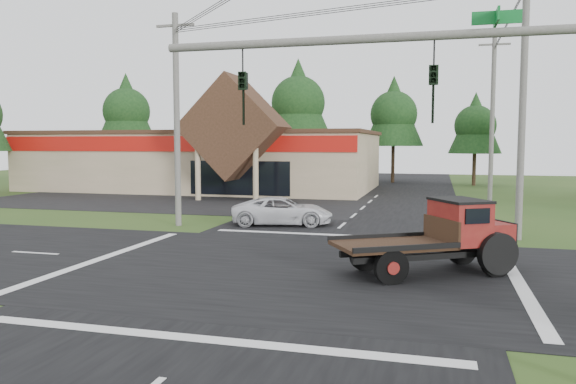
% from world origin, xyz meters
% --- Properties ---
extents(ground, '(120.00, 120.00, 0.00)m').
position_xyz_m(ground, '(0.00, 0.00, 0.00)').
color(ground, '#264217').
rests_on(ground, ground).
extents(road_ns, '(12.00, 120.00, 0.02)m').
position_xyz_m(road_ns, '(0.00, 0.00, 0.01)').
color(road_ns, black).
rests_on(road_ns, ground).
extents(road_ew, '(120.00, 12.00, 0.02)m').
position_xyz_m(road_ew, '(0.00, 0.00, 0.01)').
color(road_ew, black).
rests_on(road_ew, ground).
extents(parking_apron, '(28.00, 14.00, 0.02)m').
position_xyz_m(parking_apron, '(-14.00, 19.00, 0.01)').
color(parking_apron, black).
rests_on(parking_apron, ground).
extents(cvs_building, '(30.40, 18.20, 9.19)m').
position_xyz_m(cvs_building, '(-15.70, 29.57, 2.78)').
color(cvs_building, tan).
rests_on(cvs_building, ground).
extents(traffic_signal_mast, '(8.12, 0.24, 7.00)m').
position_xyz_m(traffic_signal_mast, '(5.82, -7.50, 4.43)').
color(traffic_signal_mast, '#595651').
rests_on(traffic_signal_mast, ground).
extents(utility_pole_nw, '(2.00, 0.30, 10.50)m').
position_xyz_m(utility_pole_nw, '(-8.00, 8.00, 5.39)').
color(utility_pole_nw, '#595651').
rests_on(utility_pole_nw, ground).
extents(utility_pole_ne, '(2.00, 0.30, 11.50)m').
position_xyz_m(utility_pole_ne, '(8.00, 8.00, 5.89)').
color(utility_pole_ne, '#595651').
rests_on(utility_pole_ne, ground).
extents(utility_pole_n, '(2.00, 0.30, 11.20)m').
position_xyz_m(utility_pole_n, '(8.00, 22.00, 5.74)').
color(utility_pole_n, '#595651').
rests_on(utility_pole_n, ground).
extents(tree_row_a, '(6.72, 6.72, 12.12)m').
position_xyz_m(tree_row_a, '(-30.00, 40.00, 8.05)').
color(tree_row_a, '#332316').
rests_on(tree_row_a, ground).
extents(tree_row_b, '(5.60, 5.60, 10.10)m').
position_xyz_m(tree_row_b, '(-20.00, 42.00, 6.70)').
color(tree_row_b, '#332316').
rests_on(tree_row_b, ground).
extents(tree_row_c, '(7.28, 7.28, 13.13)m').
position_xyz_m(tree_row_c, '(-10.00, 41.00, 8.72)').
color(tree_row_c, '#332316').
rests_on(tree_row_c, ground).
extents(tree_row_d, '(6.16, 6.16, 11.11)m').
position_xyz_m(tree_row_d, '(0.00, 42.00, 7.38)').
color(tree_row_d, '#332316').
rests_on(tree_row_d, ground).
extents(tree_row_e, '(5.04, 5.04, 9.09)m').
position_xyz_m(tree_row_e, '(8.00, 40.00, 6.03)').
color(tree_row_e, '#332316').
rests_on(tree_row_e, ground).
extents(antique_flatbed_truck, '(6.09, 4.84, 2.42)m').
position_xyz_m(antique_flatbed_truck, '(4.32, 0.39, 1.21)').
color(antique_flatbed_truck, '#610F0D').
rests_on(antique_flatbed_truck, ground).
extents(white_pickup, '(5.48, 3.40, 1.41)m').
position_xyz_m(white_pickup, '(-3.00, 9.61, 0.71)').
color(white_pickup, silver).
rests_on(white_pickup, ground).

